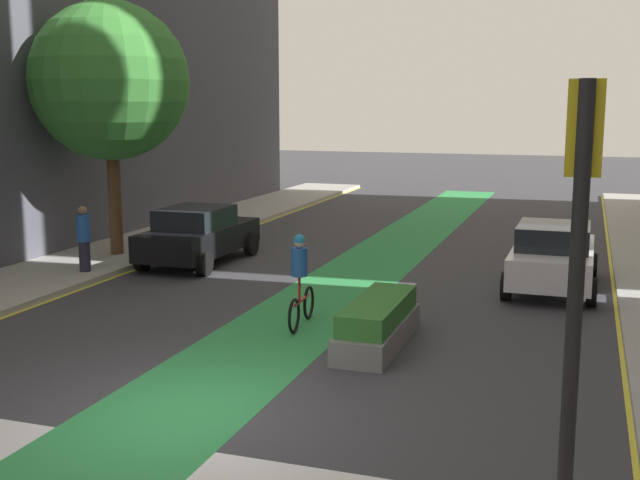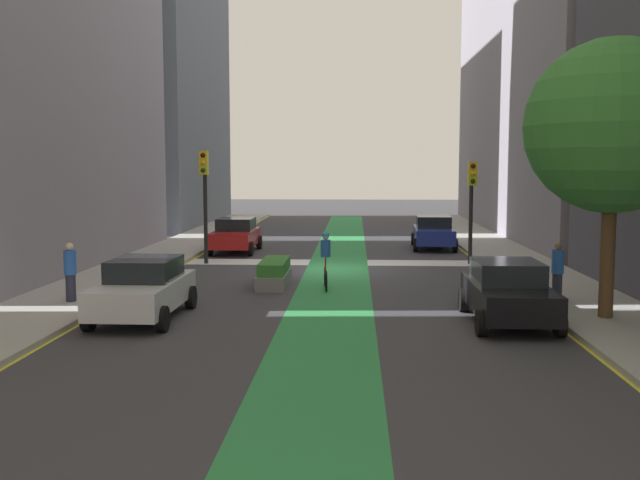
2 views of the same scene
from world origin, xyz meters
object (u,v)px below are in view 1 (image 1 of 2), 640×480
Objects in this scene: street_tree_near at (110,81)px; median_planter at (378,323)px; car_white_right_far at (553,256)px; car_black_left_far at (198,234)px; cyclist_in_lane at (300,279)px; pedestrian_sidewalk_left_a at (84,238)px; traffic_signal_near_right at (580,220)px.

street_tree_near is 2.31× the size of median_planter.
street_tree_near reaches higher than car_white_right_far.
street_tree_near reaches higher than car_black_left_far.
car_white_right_far is at bearing 47.30° from cyclist_in_lane.
median_planter is (8.45, -3.14, -0.59)m from pedestrian_sidewalk_left_a.
cyclist_in_lane is (-5.13, 5.89, -2.22)m from traffic_signal_near_right.
street_tree_near is at bearing -176.36° from car_black_left_far.
pedestrian_sidewalk_left_a reaches higher than car_black_left_far.
traffic_signal_near_right is at bearing -86.80° from car_white_right_far.
cyclist_in_lane is at bearing 131.07° from traffic_signal_near_right.
cyclist_in_lane reaches higher than car_white_right_far.
car_white_right_far is 6.24m from median_planter.
cyclist_in_lane is 9.61m from street_tree_near.
pedestrian_sidewalk_left_a is 9.04m from median_planter.
car_white_right_far is 2.27× the size of cyclist_in_lane.
median_planter is (9.04, -5.48, -4.53)m from street_tree_near.
traffic_signal_near_right reaches higher than car_white_right_far.
cyclist_in_lane is at bearing -132.70° from car_white_right_far.
street_tree_near is (-12.44, 10.72, 1.74)m from traffic_signal_near_right.
median_planter is at bearing -116.67° from car_white_right_far.
car_white_right_far is at bearing 63.33° from median_planter.
pedestrian_sidewalk_left_a is at bearing -75.98° from street_tree_near.
car_black_left_far is 4.82m from street_tree_near.
car_black_left_far is 6.93m from cyclist_in_lane.
car_black_left_far is (-9.34, 0.08, 0.00)m from car_white_right_far.
car_white_right_far is at bearing 12.16° from pedestrian_sidewalk_left_a.
cyclist_in_lane is at bearing -20.32° from pedestrian_sidewalk_left_a.
traffic_signal_near_right reaches higher than car_black_left_far.
car_black_left_far is at bearing 139.26° from median_planter.
cyclist_in_lane is (4.81, -4.99, 0.17)m from car_black_left_far.
street_tree_near reaches higher than pedestrian_sidewalk_left_a.
car_white_right_far is 9.34m from car_black_left_far.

